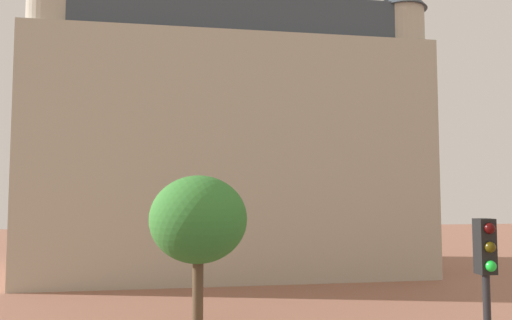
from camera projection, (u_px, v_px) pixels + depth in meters
The scene contains 3 objects.
landmark_building at pixel (237, 126), 31.95m from camera, with size 23.99×11.23×33.16m.
traffic_light_pole at pixel (487, 305), 7.75m from camera, with size 0.28×0.34×4.62m.
tree_curb_far at pixel (198, 220), 16.73m from camera, with size 3.41×3.41×5.66m.
Camera 1 is at (-1.99, -2.51, 5.03)m, focal length 33.65 mm.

